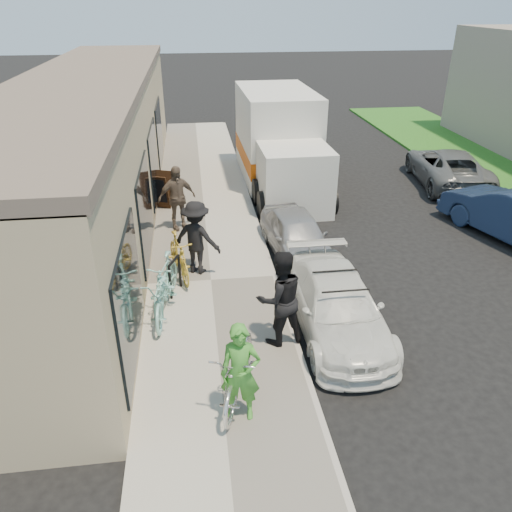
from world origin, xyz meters
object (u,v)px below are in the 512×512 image
bike_rack (175,273)px  moving_truck (279,145)px  cruiser_bike_b (162,295)px  man_standing (280,298)px  sandwich_board (161,190)px  sedan_silver (297,235)px  bystander_b (177,198)px  far_car_gray (447,167)px  bystander_a (197,238)px  cruiser_bike_a (165,281)px  woman_rider (240,373)px  tandem_bike (239,368)px  sedan_white (337,305)px  cruiser_bike_c (179,257)px

bike_rack → moving_truck: bearing=64.1°
cruiser_bike_b → man_standing: bearing=-23.4°
sandwich_board → sedan_silver: bearing=-21.7°
sandwich_board → bystander_b: bearing=-49.7°
far_car_gray → bystander_a: bearing=40.3°
far_car_gray → moving_truck: bearing=0.5°
moving_truck → cruiser_bike_b: bearing=-115.7°
cruiser_bike_a → woman_rider: bearing=-56.7°
far_car_gray → tandem_bike: bearing=57.9°
bike_rack → tandem_bike: bearing=-72.0°
woman_rider → cruiser_bike_b: woman_rider is taller
sandwich_board → bystander_a: size_ratio=0.61×
sedan_white → cruiser_bike_a: bearing=160.2°
bystander_a → sedan_white: bearing=164.6°
tandem_bike → bystander_b: size_ratio=1.11×
woman_rider → man_standing: bearing=73.3°
man_standing → cruiser_bike_c: (-1.96, 2.84, -0.44)m
sandwich_board → moving_truck: bearing=50.6°
sedan_silver → tandem_bike: size_ratio=1.67×
sedan_silver → cruiser_bike_b: (-3.41, -2.68, 0.06)m
sedan_silver → man_standing: 4.05m
man_standing → cruiser_bike_c: 3.48m
moving_truck → tandem_bike: 11.40m
cruiser_bike_a → cruiser_bike_c: (0.28, 1.15, -0.02)m
bike_rack → sandwich_board: size_ratio=0.77×
tandem_bike → woman_rider: woman_rider is taller
moving_truck → bystander_b: bearing=-133.3°
cruiser_bike_b → bystander_a: size_ratio=1.05×
moving_truck → far_car_gray: 6.26m
bystander_b → cruiser_bike_b: bearing=-114.4°
sandwich_board → moving_truck: moving_truck is taller
cruiser_bike_a → bystander_b: (0.23, 4.02, 0.40)m
sedan_silver → cruiser_bike_b: bearing=-147.2°
sedan_silver → moving_truck: (0.52, 5.84, 0.86)m
cruiser_bike_b → bystander_a: bystander_a is taller
sedan_white → cruiser_bike_b: sedan_white is taller
man_standing → cruiser_bike_b: (-2.29, 1.18, -0.47)m
sandwich_board → man_standing: 7.91m
moving_truck → man_standing: (-1.65, -9.69, -0.33)m
cruiser_bike_a → bystander_a: 1.56m
sandwich_board → cruiser_bike_b: 6.30m
tandem_bike → cruiser_bike_c: bearing=120.9°
bike_rack → cruiser_bike_c: size_ratio=0.48×
sedan_white → sandwich_board: bearing=118.7°
sedan_silver → far_car_gray: bearing=31.5°
cruiser_bike_b → cruiser_bike_a: bearing=88.3°
sandwich_board → sedan_silver: 5.17m
tandem_bike → sedan_silver: bearing=85.8°
bike_rack → cruiser_bike_a: 0.44m
bystander_a → far_car_gray: bearing=-120.1°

